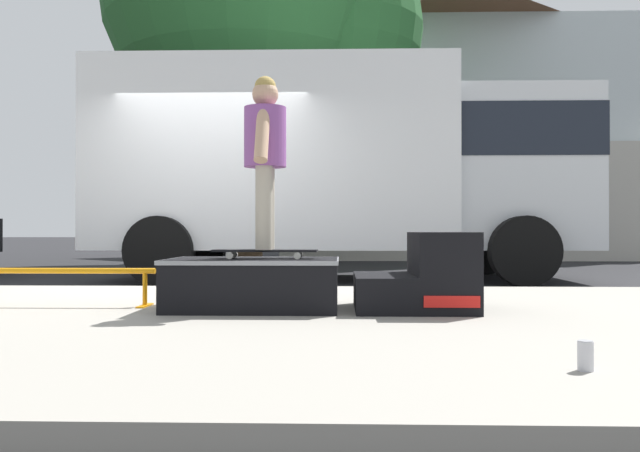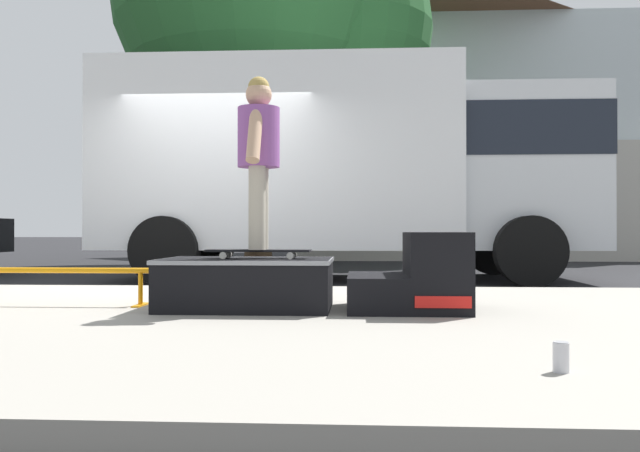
# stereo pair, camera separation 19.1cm
# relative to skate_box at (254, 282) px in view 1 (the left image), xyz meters

# --- Properties ---
(ground_plane) EXTENTS (140.00, 140.00, 0.00)m
(ground_plane) POSITION_rel_skate_box_xyz_m (-1.03, 2.56, -0.32)
(ground_plane) COLOR black
(sidewalk_slab) EXTENTS (50.00, 5.00, 0.12)m
(sidewalk_slab) POSITION_rel_skate_box_xyz_m (-1.03, -0.44, -0.26)
(sidewalk_slab) COLOR gray
(sidewalk_slab) RESTS_ON ground
(skate_box) EXTENTS (1.27, 0.85, 0.38)m
(skate_box) POSITION_rel_skate_box_xyz_m (0.00, 0.00, 0.00)
(skate_box) COLOR black
(skate_box) RESTS_ON sidewalk_slab
(kicker_ramp) EXTENTS (0.86, 0.86, 0.57)m
(kicker_ramp) POSITION_rel_skate_box_xyz_m (1.27, -0.00, 0.04)
(kicker_ramp) COLOR black
(kicker_ramp) RESTS_ON sidewalk_slab
(grind_rail) EXTENTS (1.49, 0.28, 0.30)m
(grind_rail) POSITION_rel_skate_box_xyz_m (-1.53, 0.14, 0.02)
(grind_rail) COLOR orange
(grind_rail) RESTS_ON sidewalk_slab
(skateboard) EXTENTS (0.78, 0.22, 0.07)m
(skateboard) POSITION_rel_skate_box_xyz_m (0.08, -0.01, 0.23)
(skateboard) COLOR black
(skateboard) RESTS_ON skate_box
(skater_kid) EXTENTS (0.32, 0.67, 1.30)m
(skater_kid) POSITION_rel_skate_box_xyz_m (0.08, -0.01, 1.01)
(skater_kid) COLOR #B7AD99
(skater_kid) RESTS_ON skateboard
(soda_can) EXTENTS (0.07, 0.07, 0.13)m
(soda_can) POSITION_rel_skate_box_xyz_m (1.66, -2.15, -0.14)
(soda_can) COLOR silver
(soda_can) RESTS_ON sidewalk_slab
(box_truck) EXTENTS (6.91, 2.63, 3.05)m
(box_truck) POSITION_rel_skate_box_xyz_m (0.67, 4.76, 1.38)
(box_truck) COLOR white
(box_truck) RESTS_ON ground
(street_tree_main) EXTENTS (6.43, 5.85, 8.41)m
(street_tree_main) POSITION_rel_skate_box_xyz_m (-0.85, 8.35, 4.99)
(street_tree_main) COLOR brown
(street_tree_main) RESTS_ON ground
(house_behind) EXTENTS (9.54, 8.22, 8.40)m
(house_behind) POSITION_rel_skate_box_xyz_m (3.71, 14.80, 3.92)
(house_behind) COLOR silver
(house_behind) RESTS_ON ground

